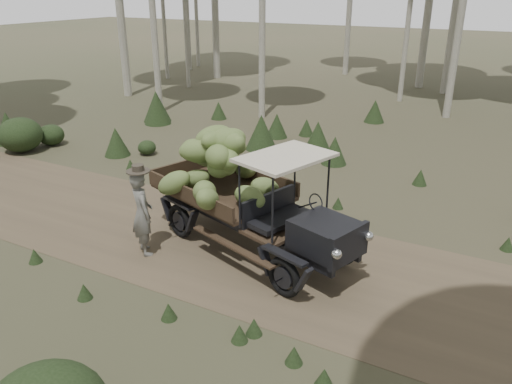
# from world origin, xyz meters

# --- Properties ---
(ground) EXTENTS (120.00, 120.00, 0.00)m
(ground) POSITION_xyz_m (0.00, 0.00, 0.00)
(ground) COLOR #473D2B
(ground) RESTS_ON ground
(dirt_track) EXTENTS (70.00, 4.00, 0.01)m
(dirt_track) POSITION_xyz_m (0.00, 0.00, 0.00)
(dirt_track) COLOR brown
(dirt_track) RESTS_ON ground
(banana_truck) EXTENTS (5.10, 3.06, 2.46)m
(banana_truck) POSITION_xyz_m (-0.13, 0.39, 1.43)
(banana_truck) COLOR black
(banana_truck) RESTS_ON ground
(farmer) EXTENTS (0.76, 0.70, 1.90)m
(farmer) POSITION_xyz_m (-1.49, -0.95, 0.90)
(farmer) COLOR #63615A
(farmer) RESTS_ON ground
(undergrowth) EXTENTS (21.93, 24.67, 1.22)m
(undergrowth) POSITION_xyz_m (-1.86, -0.70, 0.49)
(undergrowth) COLOR #233319
(undergrowth) RESTS_ON ground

